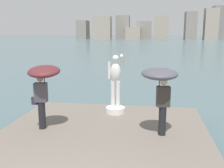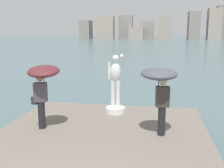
# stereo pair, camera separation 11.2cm
# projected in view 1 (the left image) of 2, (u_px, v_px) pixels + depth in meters

# --- Properties ---
(ground_plane) EXTENTS (400.00, 400.00, 0.00)m
(ground_plane) POSITION_uv_depth(u_px,v_px,m) (144.00, 53.00, 42.94)
(ground_plane) COLOR #4C666B
(statue_white_figure) EXTENTS (0.72, 0.92, 2.23)m
(statue_white_figure) POSITION_uv_depth(u_px,v_px,m) (116.00, 92.00, 10.06)
(statue_white_figure) COLOR white
(statue_white_figure) RESTS_ON pier
(onlooker_left) EXTENTS (1.08, 1.11, 2.06)m
(onlooker_left) POSITION_uv_depth(u_px,v_px,m) (43.00, 79.00, 8.28)
(onlooker_left) COLOR black
(onlooker_left) RESTS_ON pier
(onlooker_right) EXTENTS (1.21, 1.23, 2.03)m
(onlooker_right) POSITION_uv_depth(u_px,v_px,m) (160.00, 82.00, 7.75)
(onlooker_right) COLOR black
(onlooker_right) RESTS_ON pier
(distant_skyline) EXTENTS (62.81, 12.57, 13.71)m
(distant_skyline) POSITION_uv_depth(u_px,v_px,m) (155.00, 27.00, 116.86)
(distant_skyline) COLOR gray
(distant_skyline) RESTS_ON ground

